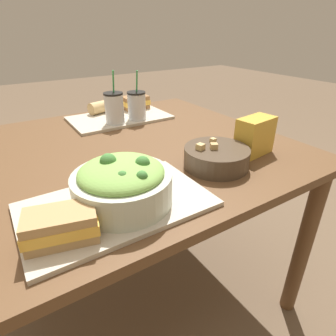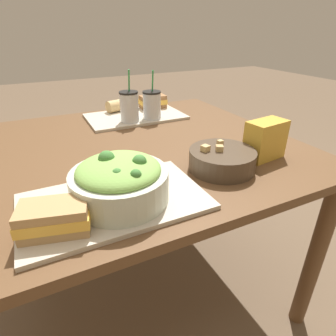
% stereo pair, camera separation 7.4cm
% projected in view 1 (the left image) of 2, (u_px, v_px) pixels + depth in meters
% --- Properties ---
extents(ground_plane, '(12.00, 12.00, 0.00)m').
position_uv_depth(ground_plane, '(132.00, 286.00, 1.36)').
color(ground_plane, brown).
extents(dining_table, '(1.21, 1.05, 0.73)m').
position_uv_depth(dining_table, '(123.00, 169.00, 1.07)').
color(dining_table, brown).
rests_on(dining_table, ground_plane).
extents(tray_near, '(0.45, 0.27, 0.01)m').
position_uv_depth(tray_near, '(117.00, 205.00, 0.69)').
color(tray_near, '#BCB29E').
rests_on(tray_near, dining_table).
extents(tray_far, '(0.45, 0.27, 0.01)m').
position_uv_depth(tray_far, '(120.00, 118.00, 1.33)').
color(tray_far, '#BCB29E').
rests_on(tray_far, dining_table).
extents(salad_bowl, '(0.24, 0.24, 0.12)m').
position_uv_depth(salad_bowl, '(122.00, 183.00, 0.67)').
color(salad_bowl, beige).
rests_on(salad_bowl, tray_near).
extents(soup_bowl, '(0.20, 0.20, 0.08)m').
position_uv_depth(soup_bowl, '(216.00, 157.00, 0.87)').
color(soup_bowl, '#473828').
rests_on(soup_bowl, dining_table).
extents(sandwich_near, '(0.16, 0.12, 0.06)m').
position_uv_depth(sandwich_near, '(61.00, 226.00, 0.56)').
color(sandwich_near, tan).
rests_on(sandwich_near, tray_near).
extents(baguette_near, '(0.13, 0.09, 0.06)m').
position_uv_depth(baguette_near, '(106.00, 174.00, 0.76)').
color(baguette_near, tan).
rests_on(baguette_near, tray_near).
extents(sandwich_far, '(0.14, 0.08, 0.06)m').
position_uv_depth(sandwich_far, '(136.00, 102.00, 1.44)').
color(sandwich_far, olive).
rests_on(sandwich_far, tray_far).
extents(baguette_far, '(0.10, 0.08, 0.06)m').
position_uv_depth(baguette_far, '(99.00, 107.00, 1.37)').
color(baguette_far, tan).
rests_on(baguette_far, tray_far).
extents(drink_cup_dark, '(0.08, 0.08, 0.22)m').
position_uv_depth(drink_cup_dark, '(114.00, 109.00, 1.22)').
color(drink_cup_dark, silver).
rests_on(drink_cup_dark, tray_far).
extents(drink_cup_red, '(0.08, 0.08, 0.21)m').
position_uv_depth(drink_cup_red, '(137.00, 106.00, 1.27)').
color(drink_cup_red, silver).
rests_on(drink_cup_red, tray_far).
extents(chip_bag, '(0.14, 0.09, 0.13)m').
position_uv_depth(chip_bag, '(255.00, 136.00, 0.95)').
color(chip_bag, gold).
rests_on(chip_bag, dining_table).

